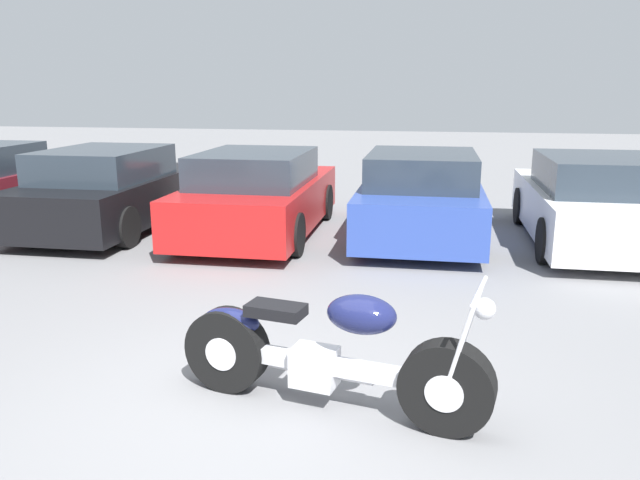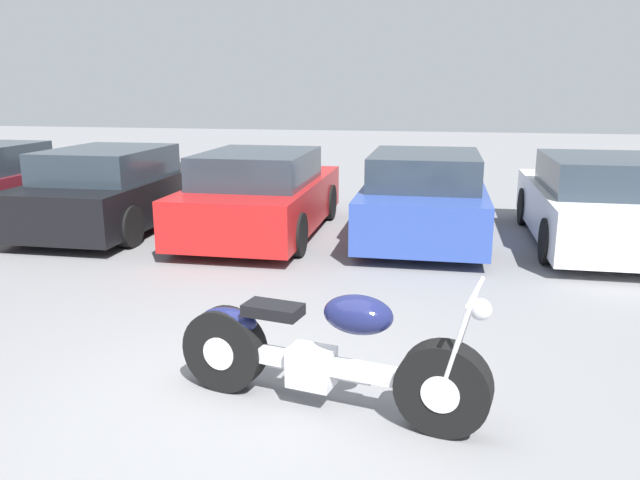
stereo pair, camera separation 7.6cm
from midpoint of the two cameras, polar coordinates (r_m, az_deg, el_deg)
ground_plane at (r=4.88m, az=-6.93°, el=-15.47°), size 60.00×60.00×0.00m
motorcycle at (r=4.74m, az=0.17°, el=-10.46°), size 2.42×0.90×1.09m
parked_car_black at (r=11.25m, az=-18.73°, el=4.31°), size 1.94×4.19×1.38m
parked_car_red at (r=10.23m, az=-5.84°, el=4.08°), size 1.94×4.19×1.38m
parked_car_blue at (r=10.17m, az=9.01°, el=3.93°), size 1.94×4.19×1.38m
parked_car_white at (r=10.38m, az=23.56°, el=3.13°), size 1.94×4.19×1.38m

